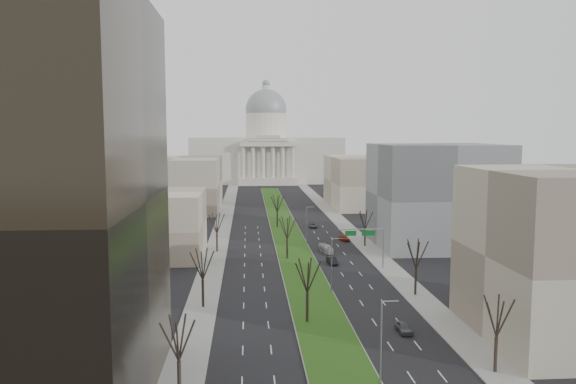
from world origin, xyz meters
name	(u,v)px	position (x,y,z in m)	size (l,w,h in m)	color
ground	(284,227)	(0.00, 120.00, 0.00)	(600.00, 600.00, 0.00)	black
median	(284,228)	(0.00, 118.99, 0.10)	(8.00, 222.03, 0.20)	#999993
sidewalk_left	(217,246)	(-17.50, 95.00, 0.07)	(5.00, 330.00, 0.15)	gray
sidewalk_right	(363,244)	(17.50, 95.00, 0.07)	(5.00, 330.00, 0.15)	gray
capitol	(266,152)	(0.00, 269.59, 16.31)	(80.00, 46.00, 55.00)	beige
building_beige_left	(142,224)	(-33.00, 85.00, 7.00)	(26.00, 22.00, 14.00)	tan
building_grey_right	(436,195)	(34.00, 92.00, 12.00)	(28.00, 26.00, 24.00)	slate
building_far_left	(176,184)	(-35.00, 160.00, 9.00)	(30.00, 40.00, 18.00)	gray
building_far_right	(372,181)	(35.00, 165.00, 9.00)	(30.00, 40.00, 18.00)	tan
tree_left_near	(178,336)	(-17.20, 18.00, 6.61)	(5.10, 5.10, 9.18)	black
tree_left_mid	(202,263)	(-17.20, 48.00, 7.00)	(5.40, 5.40, 9.72)	black
tree_left_far	(217,222)	(-17.20, 88.00, 6.84)	(5.28, 5.28, 9.50)	black
tree_right_near	(497,315)	(17.20, 22.00, 6.69)	(5.16, 5.16, 9.29)	black
tree_right_mid	(416,253)	(17.20, 52.00, 7.16)	(5.52, 5.52, 9.94)	black
tree_right_far	(365,219)	(17.20, 92.00, 6.53)	(5.04, 5.04, 9.07)	black
tree_median_a	(307,274)	(-2.00, 40.00, 7.00)	(5.40, 5.40, 9.72)	black
tree_median_b	(287,227)	(-2.00, 80.00, 7.00)	(5.40, 5.40, 9.72)	black
tree_median_c	(277,203)	(-2.00, 120.00, 7.00)	(5.40, 5.40, 9.72)	black
streetlamp_median_a	(382,341)	(3.76, 20.00, 4.81)	(1.90, 0.20, 9.16)	gray
streetlamp_median_b	(332,264)	(3.76, 55.00, 4.81)	(1.90, 0.20, 9.16)	gray
streetlamp_median_c	(307,225)	(3.76, 95.00, 4.81)	(1.90, 0.20, 9.16)	gray
mast_arm_signs	(370,239)	(13.49, 70.03, 6.11)	(9.12, 0.24, 8.09)	gray
car_grey_near	(404,327)	(10.54, 35.24, 0.69)	(1.62, 4.03, 1.37)	#4B4D53
car_black	(332,261)	(6.81, 74.84, 0.75)	(1.58, 4.53, 1.49)	black
car_red	(344,238)	(13.49, 99.33, 0.66)	(1.85, 4.54, 1.32)	maroon
car_grey_far	(313,225)	(8.05, 119.09, 0.61)	(2.02, 4.38, 1.22)	#45474C
box_van	(326,249)	(7.07, 85.77, 0.90)	(1.50, 6.43, 1.79)	silver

